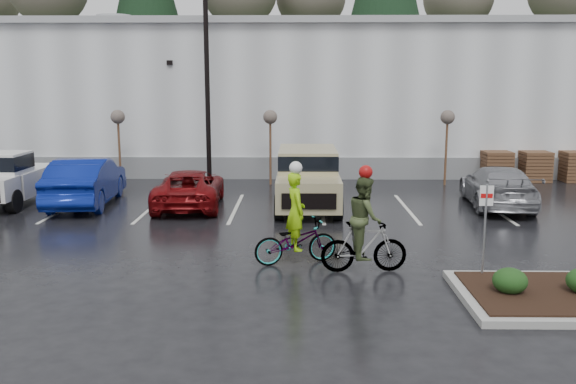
{
  "coord_description": "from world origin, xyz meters",
  "views": [
    {
      "loc": [
        -0.34,
        -12.94,
        4.44
      ],
      "look_at": [
        -0.61,
        4.12,
        1.3
      ],
      "focal_mm": 38.0,
      "sensor_mm": 36.0,
      "label": 1
    }
  ],
  "objects_px": {
    "lamppost": "(206,48)",
    "cyclist_olive": "(364,234)",
    "car_blue": "(86,181)",
    "pickup_white": "(11,176)",
    "sapling_mid": "(270,121)",
    "car_far_silver": "(498,186)",
    "cyclist_hivis": "(296,233)",
    "sapling_west": "(118,121)",
    "suv_tan": "(308,179)",
    "pallet_stack_c": "(576,166)",
    "fire_lane_sign": "(485,220)",
    "sapling_east": "(447,121)",
    "pallet_stack_a": "(496,166)",
    "pallet_stack_b": "(535,166)",
    "car_red": "(190,188)"
  },
  "relations": [
    {
      "from": "lamppost",
      "to": "car_blue",
      "type": "relative_size",
      "value": 1.77
    },
    {
      "from": "lamppost",
      "to": "sapling_east",
      "type": "distance_m",
      "value": 10.48
    },
    {
      "from": "sapling_west",
      "to": "sapling_east",
      "type": "bearing_deg",
      "value": 0.0
    },
    {
      "from": "car_red",
      "to": "cyclist_olive",
      "type": "bearing_deg",
      "value": 122.62
    },
    {
      "from": "suv_tan",
      "to": "cyclist_olive",
      "type": "relative_size",
      "value": 2.01
    },
    {
      "from": "pallet_stack_b",
      "to": "car_blue",
      "type": "relative_size",
      "value": 0.26
    },
    {
      "from": "car_far_silver",
      "to": "sapling_mid",
      "type": "bearing_deg",
      "value": -23.39
    },
    {
      "from": "pallet_stack_b",
      "to": "car_blue",
      "type": "bearing_deg",
      "value": -163.15
    },
    {
      "from": "car_red",
      "to": "suv_tan",
      "type": "xyz_separation_m",
      "value": [
        4.18,
        -0.18,
        0.36
      ]
    },
    {
      "from": "suv_tan",
      "to": "pallet_stack_b",
      "type": "bearing_deg",
      "value": 30.34
    },
    {
      "from": "car_blue",
      "to": "car_red",
      "type": "relative_size",
      "value": 1.09
    },
    {
      "from": "pallet_stack_c",
      "to": "fire_lane_sign",
      "type": "relative_size",
      "value": 0.61
    },
    {
      "from": "sapling_west",
      "to": "sapling_mid",
      "type": "xyz_separation_m",
      "value": [
        6.5,
        0.0,
        0.0
      ]
    },
    {
      "from": "fire_lane_sign",
      "to": "cyclist_olive",
      "type": "bearing_deg",
      "value": 166.13
    },
    {
      "from": "pickup_white",
      "to": "lamppost",
      "type": "bearing_deg",
      "value": 24.08
    },
    {
      "from": "fire_lane_sign",
      "to": "car_red",
      "type": "distance_m",
      "value": 11.33
    },
    {
      "from": "car_blue",
      "to": "cyclist_hivis",
      "type": "distance_m",
      "value": 10.3
    },
    {
      "from": "lamppost",
      "to": "suv_tan",
      "type": "height_order",
      "value": "lamppost"
    },
    {
      "from": "suv_tan",
      "to": "car_far_silver",
      "type": "height_order",
      "value": "suv_tan"
    },
    {
      "from": "pallet_stack_b",
      "to": "pallet_stack_c",
      "type": "distance_m",
      "value": 1.8
    },
    {
      "from": "pickup_white",
      "to": "sapling_mid",
      "type": "bearing_deg",
      "value": 23.48
    },
    {
      "from": "sapling_west",
      "to": "suv_tan",
      "type": "xyz_separation_m",
      "value": [
        8.02,
        -4.96,
        -1.7
      ]
    },
    {
      "from": "sapling_east",
      "to": "cyclist_olive",
      "type": "bearing_deg",
      "value": -111.46
    },
    {
      "from": "pallet_stack_b",
      "to": "lamppost",
      "type": "bearing_deg",
      "value": -171.98
    },
    {
      "from": "car_far_silver",
      "to": "sapling_east",
      "type": "bearing_deg",
      "value": -74.91
    },
    {
      "from": "lamppost",
      "to": "sapling_east",
      "type": "bearing_deg",
      "value": 5.71
    },
    {
      "from": "pallet_stack_c",
      "to": "suv_tan",
      "type": "relative_size",
      "value": 0.26
    },
    {
      "from": "suv_tan",
      "to": "cyclist_hivis",
      "type": "relative_size",
      "value": 2.02
    },
    {
      "from": "car_blue",
      "to": "cyclist_olive",
      "type": "xyz_separation_m",
      "value": [
        9.15,
        -7.67,
        0.05
      ]
    },
    {
      "from": "pallet_stack_a",
      "to": "pallet_stack_c",
      "type": "bearing_deg",
      "value": 0.0
    },
    {
      "from": "fire_lane_sign",
      "to": "cyclist_hivis",
      "type": "distance_m",
      "value": 4.42
    },
    {
      "from": "sapling_west",
      "to": "sapling_east",
      "type": "height_order",
      "value": "same"
    },
    {
      "from": "pallet_stack_b",
      "to": "pickup_white",
      "type": "bearing_deg",
      "value": -166.48
    },
    {
      "from": "fire_lane_sign",
      "to": "car_blue",
      "type": "bearing_deg",
      "value": 144.7
    },
    {
      "from": "sapling_west",
      "to": "car_blue",
      "type": "height_order",
      "value": "sapling_west"
    },
    {
      "from": "car_blue",
      "to": "cyclist_olive",
      "type": "distance_m",
      "value": 11.94
    },
    {
      "from": "sapling_west",
      "to": "cyclist_olive",
      "type": "bearing_deg",
      "value": -52.84
    },
    {
      "from": "lamppost",
      "to": "cyclist_olive",
      "type": "distance_m",
      "value": 13.22
    },
    {
      "from": "pallet_stack_a",
      "to": "car_blue",
      "type": "height_order",
      "value": "car_blue"
    },
    {
      "from": "car_red",
      "to": "suv_tan",
      "type": "bearing_deg",
      "value": 174.03
    },
    {
      "from": "lamppost",
      "to": "pallet_stack_a",
      "type": "height_order",
      "value": "lamppost"
    },
    {
      "from": "sapling_west",
      "to": "car_far_silver",
      "type": "relative_size",
      "value": 0.64
    },
    {
      "from": "sapling_mid",
      "to": "car_far_silver",
      "type": "bearing_deg",
      "value": -28.91
    },
    {
      "from": "car_far_silver",
      "to": "lamppost",
      "type": "bearing_deg",
      "value": -12.81
    },
    {
      "from": "sapling_west",
      "to": "suv_tan",
      "type": "distance_m",
      "value": 9.58
    },
    {
      "from": "sapling_west",
      "to": "sapling_mid",
      "type": "bearing_deg",
      "value": 0.0
    },
    {
      "from": "sapling_mid",
      "to": "sapling_east",
      "type": "height_order",
      "value": "same"
    },
    {
      "from": "lamppost",
      "to": "pallet_stack_a",
      "type": "bearing_deg",
      "value": 9.09
    },
    {
      "from": "fire_lane_sign",
      "to": "cyclist_hivis",
      "type": "height_order",
      "value": "cyclist_hivis"
    },
    {
      "from": "lamppost",
      "to": "pallet_stack_a",
      "type": "distance_m",
      "value": 13.61
    }
  ]
}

